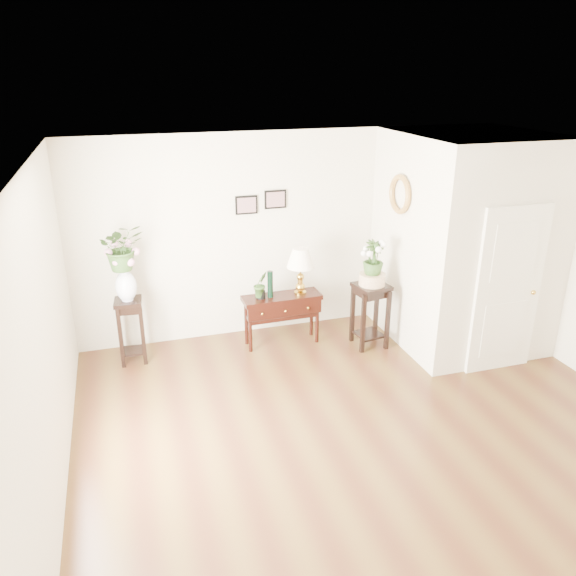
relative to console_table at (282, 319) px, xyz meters
name	(u,v)px	position (x,y,z in m)	size (l,w,h in m)	color
floor	(371,432)	(0.32, -2.23, -0.35)	(6.00, 5.50, 0.02)	#422313
ceiling	(388,162)	(0.32, -2.23, 2.45)	(6.00, 5.50, 0.02)	white
wall_back	(293,233)	(0.32, 0.52, 1.05)	(6.00, 0.02, 2.80)	beige
wall_left	(42,354)	(-2.68, -2.23, 1.05)	(0.02, 5.50, 2.80)	beige
partition	(464,240)	(2.42, -0.45, 1.05)	(1.80, 1.95, 2.80)	beige
door	(508,291)	(2.42, -1.45, 0.70)	(0.90, 0.05, 2.10)	silver
art_print_left	(246,205)	(-0.33, 0.50, 1.50)	(0.30, 0.02, 0.25)	black
art_print_right	(275,199)	(0.07, 0.50, 1.55)	(0.30, 0.02, 0.25)	black
wall_ornament	(400,194)	(1.48, -0.33, 1.70)	(0.51, 0.51, 0.07)	#AD8E3E
console_table	(282,319)	(0.00, 0.00, 0.00)	(1.06, 0.35, 0.71)	black
table_lamp	(300,269)	(0.26, 0.00, 0.70)	(0.37, 0.37, 0.64)	#B48E30
green_vase	(270,285)	(-0.16, 0.00, 0.52)	(0.07, 0.07, 0.36)	black
potted_plant	(261,286)	(-0.29, 0.00, 0.53)	(0.19, 0.16, 0.35)	#29491C
plant_stand_a	(131,331)	(-1.98, 0.08, 0.07)	(0.33, 0.33, 0.85)	black
porcelain_vase	(126,283)	(-1.98, 0.08, 0.73)	(0.26, 0.26, 0.45)	white
lily_arrangement	(122,247)	(-1.98, 0.08, 1.19)	(0.52, 0.45, 0.58)	#29491C
plant_stand_b	(370,315)	(1.12, -0.40, 0.09)	(0.42, 0.42, 0.88)	black
ceramic_bowl	(372,279)	(1.12, -0.40, 0.61)	(0.35, 0.35, 0.15)	beige
narcissus	(373,259)	(1.12, -0.40, 0.89)	(0.27, 0.27, 0.48)	#29491C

